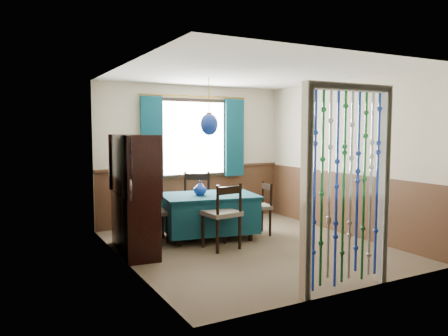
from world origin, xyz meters
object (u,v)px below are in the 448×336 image
dining_table (209,213)px  chair_far (197,199)px  chair_left (153,213)px  sideboard (134,211)px  pendant_lamp (209,124)px  chair_near (223,214)px  chair_right (259,207)px  bowl_shelf (144,172)px  vase_sideboard (130,185)px  vase_table (200,189)px

dining_table → chair_far: chair_far is taller
chair_far → chair_left: size_ratio=1.17×
sideboard → pendant_lamp: pendant_lamp is taller
chair_near → chair_right: bearing=20.9°
chair_near → chair_left: bearing=124.3°
chair_near → pendant_lamp: (0.11, 0.65, 1.28)m
sideboard → pendant_lamp: bearing=14.1°
chair_far → chair_right: bearing=158.8°
dining_table → chair_left: 0.88m
pendant_lamp → bowl_shelf: 1.47m
vase_sideboard → bowl_shelf: bearing=-90.0°
vase_table → sideboard: bearing=-168.6°
pendant_lamp → vase_table: bearing=171.5°
sideboard → vase_table: 1.17m
pendant_lamp → bowl_shelf: (-1.21, -0.52, -0.64)m
dining_table → vase_sideboard: 1.32m
dining_table → chair_near: (-0.11, -0.65, 0.10)m
chair_left → vase_table: vase_table is taller
chair_far → vase_sideboard: (-1.29, -0.49, 0.39)m
chair_near → vase_table: bearing=86.1°
chair_right → vase_table: size_ratio=4.27×
chair_left → chair_right: 1.71m
sideboard → bowl_shelf: sideboard is taller
sideboard → bowl_shelf: (0.06, -0.31, 0.57)m
pendant_lamp → vase_table: size_ratio=4.43×
chair_right → vase_sideboard: 2.10m
chair_near → vase_sideboard: (-1.10, 0.78, 0.40)m
chair_near → chair_right: 1.06m
bowl_shelf → vase_sideboard: bearing=90.0°
chair_left → chair_near: bearing=50.1°
dining_table → chair_right: chair_right is taller
dining_table → chair_left: bearing=177.1°
chair_far → chair_left: chair_far is taller
chair_near → sideboard: (-1.16, 0.44, 0.07)m
chair_left → bowl_shelf: bearing=-18.0°
chair_near → chair_right: size_ratio=1.12×
dining_table → sideboard: bearing=-160.7°
chair_near → pendant_lamp: bearing=73.3°
dining_table → vase_table: size_ratio=8.02×
dining_table → chair_left: (-0.85, 0.20, 0.04)m
dining_table → chair_far: bearing=93.1°
sideboard → pendant_lamp: 1.77m
chair_right → vase_sideboard: (-2.04, 0.29, 0.45)m
chair_right → vase_table: (-0.97, 0.17, 0.34)m
chair_near → chair_far: bearing=74.5°
bowl_shelf → pendant_lamp: bearing=23.1°
sideboard → vase_sideboard: (0.06, 0.34, 0.33)m
dining_table → sideboard: (-1.27, -0.21, 0.17)m
pendant_lamp → chair_left: bearing=166.9°
sideboard → chair_far: bearing=36.6°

